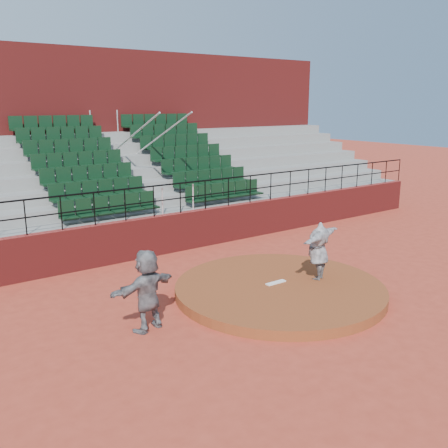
{
  "coord_description": "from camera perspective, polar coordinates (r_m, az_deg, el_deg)",
  "views": [
    {
      "loc": [
        -8.41,
        -9.15,
        4.9
      ],
      "look_at": [
        0.0,
        2.5,
        1.4
      ],
      "focal_mm": 40.0,
      "sensor_mm": 36.0,
      "label": 1
    }
  ],
  "objects": [
    {
      "name": "pitchers_mound",
      "position": [
        13.32,
        6.36,
        -7.42
      ],
      "size": [
        5.5,
        5.5,
        0.25
      ],
      "primitive_type": "cylinder",
      "color": "brown",
      "rests_on": "ground"
    },
    {
      "name": "wall_railing",
      "position": [
        16.71,
        -5.03,
        3.74
      ],
      "size": [
        24.04,
        0.05,
        1.03
      ],
      "color": "black",
      "rests_on": "boundary_wall"
    },
    {
      "name": "pitcher",
      "position": [
        13.6,
        10.74,
        -3.04
      ],
      "size": [
        2.01,
        1.15,
        1.58
      ],
      "primitive_type": "imported",
      "rotation": [
        0.0,
        0.0,
        3.48
      ],
      "color": "black",
      "rests_on": "pitchers_mound"
    },
    {
      "name": "boundary_wall",
      "position": [
        17.01,
        -4.94,
        -0.84
      ],
      "size": [
        24.0,
        0.3,
        1.3
      ],
      "primitive_type": "cube",
      "color": "maroon",
      "rests_on": "ground"
    },
    {
      "name": "ground",
      "position": [
        13.36,
        6.35,
        -7.92
      ],
      "size": [
        90.0,
        90.0,
        0.0
      ],
      "primitive_type": "plane",
      "color": "#AF3B27",
      "rests_on": "ground"
    },
    {
      "name": "seating_deck",
      "position": [
        19.99,
        -10.39,
        3.5
      ],
      "size": [
        24.0,
        5.97,
        4.63
      ],
      "color": "gray",
      "rests_on": "ground"
    },
    {
      "name": "fielder",
      "position": [
        11.1,
        -8.77,
        -7.48
      ],
      "size": [
        1.79,
        0.95,
        1.84
      ],
      "primitive_type": "imported",
      "rotation": [
        0.0,
        0.0,
        3.39
      ],
      "color": "black",
      "rests_on": "ground"
    },
    {
      "name": "pitching_rubber",
      "position": [
        13.37,
        5.94,
        -6.67
      ],
      "size": [
        0.6,
        0.15,
        0.03
      ],
      "primitive_type": "cube",
      "color": "white",
      "rests_on": "pitchers_mound"
    },
    {
      "name": "press_box_facade",
      "position": [
        23.36,
        -14.89,
        9.93
      ],
      "size": [
        24.0,
        3.0,
        7.1
      ],
      "primitive_type": "cube",
      "color": "maroon",
      "rests_on": "ground"
    }
  ]
}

